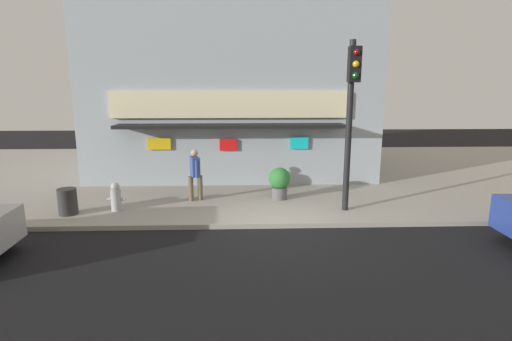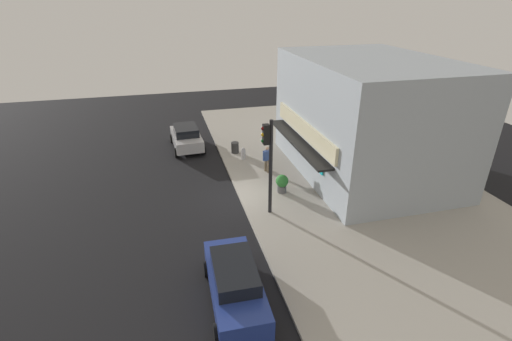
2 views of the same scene
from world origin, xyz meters
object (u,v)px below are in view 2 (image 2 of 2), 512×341
traffic_light (269,155)px  parked_car_blue (235,283)px  pedestrian (267,158)px  trash_can (235,148)px  fire_hydrant (243,154)px  parked_car_silver (186,137)px  potted_plant_by_doorway (282,183)px

traffic_light → parked_car_blue: 6.50m
pedestrian → trash_can: bearing=-159.7°
fire_hydrant → trash_can: 1.31m
trash_can → parked_car_blue: bearing=-11.6°
parked_car_blue → parked_car_silver: bearing=-178.7°
traffic_light → parked_car_silver: 10.88m
trash_can → parked_car_silver: (-2.07, -3.13, 0.33)m
parked_car_silver → potted_plant_by_doorway: bearing=28.5°
fire_hydrant → pedestrian: size_ratio=0.51×
traffic_light → potted_plant_by_doorway: traffic_light is taller
fire_hydrant → parked_car_blue: bearing=-14.2°
traffic_light → trash_can: size_ratio=6.45×
traffic_light → trash_can: 8.51m
parked_car_silver → parked_car_blue: parked_car_blue is taller
potted_plant_by_doorway → parked_car_silver: parked_car_silver is taller
parked_car_silver → parked_car_blue: 15.49m
fire_hydrant → potted_plant_by_doorway: potted_plant_by_doorway is taller
parked_car_silver → fire_hydrant: bearing=45.7°
parked_car_silver → pedestrian: bearing=38.4°
traffic_light → trash_can: traffic_light is taller
parked_car_blue → fire_hydrant: bearing=165.8°
fire_hydrant → parked_car_blue: (12.14, -3.07, 0.31)m
traffic_light → potted_plant_by_doorway: size_ratio=4.68×
pedestrian → parked_car_silver: pedestrian is taller
fire_hydrant → trash_can: fire_hydrant is taller
pedestrian → parked_car_blue: bearing=-22.3°
potted_plant_by_doorway → parked_car_blue: bearing=-29.9°
traffic_light → pedestrian: size_ratio=2.92×
pedestrian → potted_plant_by_doorway: bearing=1.6°
pedestrian → potted_plant_by_doorway: (2.71, 0.07, -0.35)m
fire_hydrant → parked_car_silver: 4.80m
trash_can → pedestrian: 3.77m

